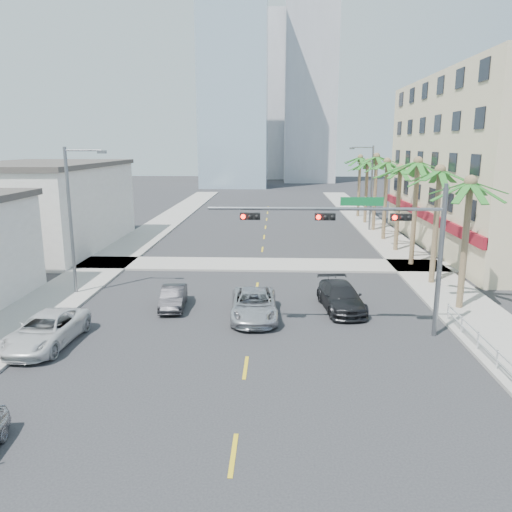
{
  "coord_description": "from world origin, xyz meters",
  "views": [
    {
      "loc": [
        1.24,
        -15.31,
        9.17
      ],
      "look_at": [
        0.19,
        9.8,
        3.5
      ],
      "focal_mm": 35.0,
      "sensor_mm": 36.0,
      "label": 1
    }
  ],
  "objects_px": {
    "traffic_signal_mast": "(373,233)",
    "car_lane_left": "(173,297)",
    "car_parked_far": "(46,330)",
    "car_lane_center": "(254,305)",
    "car_lane_right": "(341,297)"
  },
  "relations": [
    {
      "from": "traffic_signal_mast",
      "to": "car_lane_left",
      "type": "bearing_deg",
      "value": 160.39
    },
    {
      "from": "traffic_signal_mast",
      "to": "car_parked_far",
      "type": "height_order",
      "value": "traffic_signal_mast"
    },
    {
      "from": "car_lane_center",
      "to": "car_lane_left",
      "type": "bearing_deg",
      "value": 159.76
    },
    {
      "from": "car_parked_far",
      "to": "car_lane_right",
      "type": "bearing_deg",
      "value": 24.89
    },
    {
      "from": "traffic_signal_mast",
      "to": "car_parked_far",
      "type": "distance_m",
      "value": 15.91
    },
    {
      "from": "car_parked_far",
      "to": "car_lane_left",
      "type": "distance_m",
      "value": 7.4
    },
    {
      "from": "car_parked_far",
      "to": "car_lane_right",
      "type": "height_order",
      "value": "car_lane_right"
    },
    {
      "from": "car_lane_left",
      "to": "car_lane_center",
      "type": "height_order",
      "value": "car_lane_center"
    },
    {
      "from": "traffic_signal_mast",
      "to": "car_lane_left",
      "type": "height_order",
      "value": "traffic_signal_mast"
    },
    {
      "from": "car_parked_far",
      "to": "car_lane_left",
      "type": "relative_size",
      "value": 1.4
    },
    {
      "from": "car_parked_far",
      "to": "car_lane_center",
      "type": "xyz_separation_m",
      "value": [
        9.47,
        4.18,
        0.01
      ]
    },
    {
      "from": "car_parked_far",
      "to": "car_lane_left",
      "type": "bearing_deg",
      "value": 52.68
    },
    {
      "from": "car_lane_left",
      "to": "car_lane_center",
      "type": "relative_size",
      "value": 0.71
    },
    {
      "from": "traffic_signal_mast",
      "to": "car_lane_right",
      "type": "distance_m",
      "value": 5.83
    },
    {
      "from": "car_lane_right",
      "to": "car_parked_far",
      "type": "bearing_deg",
      "value": -165.05
    }
  ]
}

